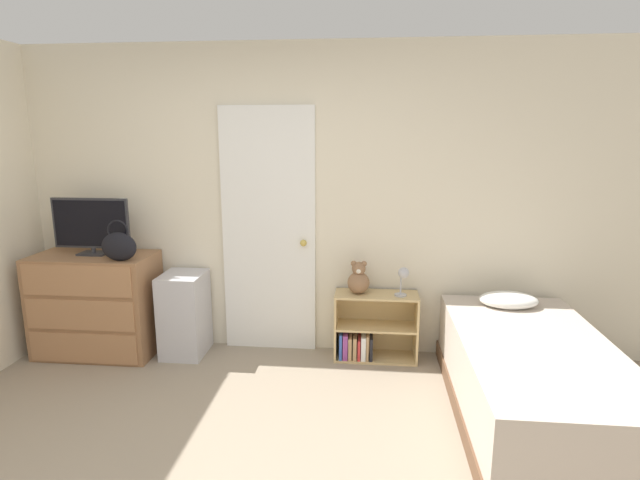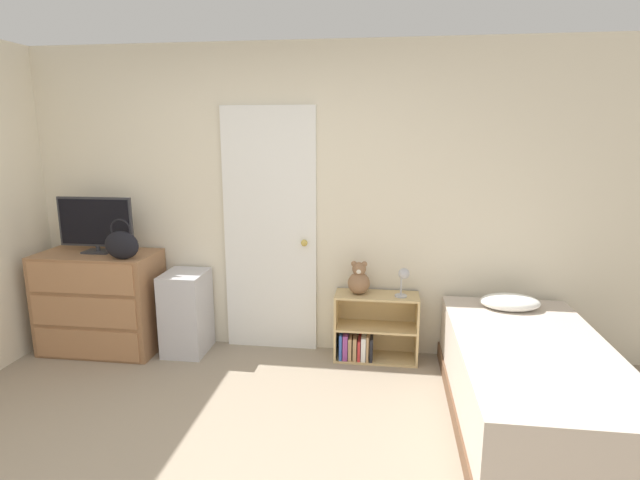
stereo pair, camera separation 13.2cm
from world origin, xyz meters
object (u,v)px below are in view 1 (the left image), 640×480
object	(u,v)px
dresser	(97,304)
teddy_bear	(359,279)
bookshelf	(369,332)
bed	(533,380)
storage_bin	(185,314)
desk_lamp	(403,276)
tv	(91,225)
handbag	(119,246)

from	to	relation	value
dresser	teddy_bear	size ratio (longest dim) A/B	3.58
bookshelf	bed	distance (m)	1.33
storage_bin	desk_lamp	bearing A→B (deg)	0.85
tv	teddy_bear	bearing A→B (deg)	2.36
tv	handbag	distance (m)	0.40
desk_lamp	bed	size ratio (longest dim) A/B	0.13
dresser	teddy_bear	world-z (taller)	dresser
storage_bin	teddy_bear	world-z (taller)	teddy_bear
teddy_bear	bed	distance (m)	1.46
storage_bin	bed	size ratio (longest dim) A/B	0.37
tv	handbag	world-z (taller)	tv
bookshelf	desk_lamp	size ratio (longest dim) A/B	2.83
tv	desk_lamp	world-z (taller)	tv
storage_bin	bookshelf	distance (m)	1.55
dresser	storage_bin	world-z (taller)	dresser
bed	tv	bearing A→B (deg)	167.98
dresser	handbag	bearing A→B (deg)	-26.23
bookshelf	teddy_bear	bearing A→B (deg)	-176.15
storage_bin	bed	world-z (taller)	storage_bin
handbag	bed	world-z (taller)	handbag
handbag	desk_lamp	distance (m)	2.25
desk_lamp	bed	distance (m)	1.20
bookshelf	bed	world-z (taller)	bed
bookshelf	desk_lamp	xyz separation A→B (m)	(0.26, -0.04, 0.50)
bookshelf	handbag	bearing A→B (deg)	-171.70
tv	teddy_bear	world-z (taller)	tv
storage_bin	teddy_bear	xyz separation A→B (m)	(1.45, 0.06, 0.33)
bookshelf	storage_bin	bearing A→B (deg)	-177.37
dresser	tv	size ratio (longest dim) A/B	1.51
tv	desk_lamp	xyz separation A→B (m)	(2.54, 0.05, -0.38)
storage_bin	desk_lamp	world-z (taller)	desk_lamp
dresser	tv	distance (m)	0.67
dresser	teddy_bear	bearing A→B (deg)	3.08
teddy_bear	handbag	bearing A→B (deg)	-171.48
dresser	bookshelf	bearing A→B (deg)	3.11
tv	bed	xyz separation A→B (m)	(3.34, -0.71, -0.83)
teddy_bear	desk_lamp	world-z (taller)	teddy_bear
tv	handbag	size ratio (longest dim) A/B	1.98
tv	bookshelf	xyz separation A→B (m)	(2.28, 0.10, -0.87)
handbag	storage_bin	world-z (taller)	handbag
tv	storage_bin	world-z (taller)	tv
handbag	desk_lamp	bearing A→B (deg)	6.22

